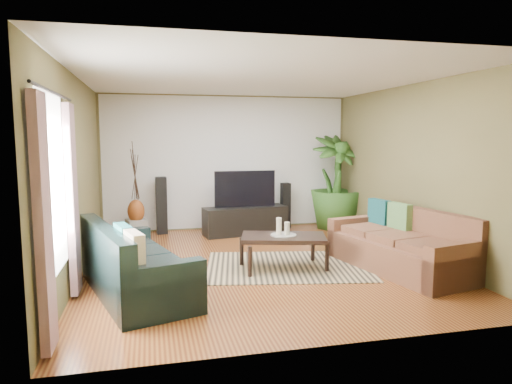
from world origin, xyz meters
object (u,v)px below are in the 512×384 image
object	(u,v)px
speaker_left	(161,205)
pedestal	(137,228)
side_table	(104,246)
coffee_table	(283,252)
speaker_right	(285,205)
potted_plant	(336,182)
vase	(136,211)
sofa_left	(136,259)
sofa_right	(400,240)
tv_stand	(245,220)
television	(245,189)

from	to	relation	value
speaker_left	pedestal	distance (m)	0.66
side_table	pedestal	bearing A→B (deg)	74.98
coffee_table	speaker_left	xyz separation A→B (m)	(-1.62, 2.83, 0.31)
speaker_left	speaker_right	bearing A→B (deg)	-4.24
speaker_left	potted_plant	bearing A→B (deg)	-8.15
speaker_left	speaker_right	world-z (taller)	speaker_left
coffee_table	vase	xyz separation A→B (m)	(-2.09, 2.58, 0.26)
potted_plant	side_table	bearing A→B (deg)	-159.74
pedestal	speaker_right	bearing A→B (deg)	4.77
speaker_right	vase	world-z (taller)	speaker_right
sofa_left	potted_plant	distance (m)	5.04
sofa_left	speaker_right	size ratio (longest dim) A/B	2.26
side_table	sofa_right	bearing A→B (deg)	-18.52
sofa_right	vase	xyz separation A→B (m)	(-3.68, 3.00, 0.07)
speaker_right	potted_plant	bearing A→B (deg)	-17.70
sofa_left	speaker_right	world-z (taller)	speaker_right
speaker_left	potted_plant	distance (m)	3.53
potted_plant	pedestal	xyz separation A→B (m)	(-3.98, -0.01, -0.79)
vase	side_table	xyz separation A→B (m)	(-0.43, -1.62, -0.25)
sofa_left	vase	xyz separation A→B (m)	(-0.08, 3.16, 0.07)
potted_plant	tv_stand	bearing A→B (deg)	-174.55
tv_stand	pedestal	world-z (taller)	tv_stand
potted_plant	sofa_right	bearing A→B (deg)	-95.66
speaker_left	television	bearing A→B (deg)	-18.71
television	side_table	bearing A→B (deg)	-149.40
sofa_right	coffee_table	distance (m)	1.65
tv_stand	television	size ratio (longest dim) A/B	1.36
pedestal	side_table	distance (m)	1.68
speaker_right	side_table	distance (m)	3.90
coffee_table	potted_plant	xyz separation A→B (m)	(1.88, 2.59, 0.71)
coffee_table	speaker_right	size ratio (longest dim) A/B	1.27
sofa_right	coffee_table	xyz separation A→B (m)	(-1.59, 0.41, -0.18)
speaker_left	vase	bearing A→B (deg)	-156.49
sofa_right	speaker_right	size ratio (longest dim) A/B	2.31
tv_stand	pedestal	distance (m)	2.05
sofa_right	potted_plant	xyz separation A→B (m)	(0.30, 3.00, 0.53)
sofa_left	speaker_right	xyz separation A→B (m)	(2.89, 3.40, 0.04)
coffee_table	tv_stand	bearing A→B (deg)	106.52
tv_stand	television	distance (m)	0.61
tv_stand	speaker_left	distance (m)	1.65
speaker_left	potted_plant	world-z (taller)	potted_plant
television	speaker_right	bearing A→B (deg)	23.26
sofa_left	television	xyz separation A→B (m)	(1.95, 3.00, 0.46)
vase	side_table	bearing A→B (deg)	-105.02
pedestal	vase	world-z (taller)	vase
pedestal	coffee_table	bearing A→B (deg)	-50.99
coffee_table	side_table	distance (m)	2.70
speaker_right	vase	bearing A→B (deg)	-179.42
tv_stand	sofa_right	bearing A→B (deg)	-68.58
sofa_right	speaker_right	world-z (taller)	speaker_right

